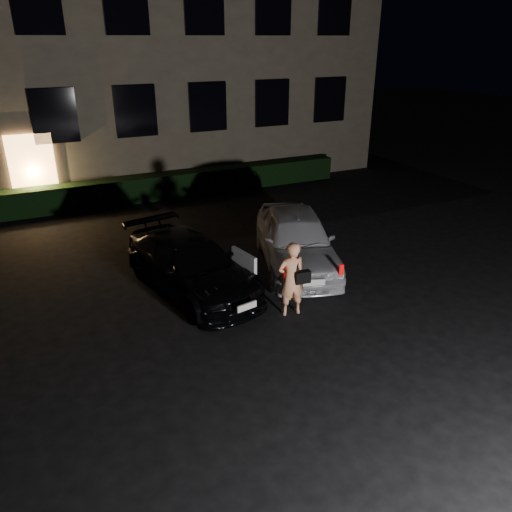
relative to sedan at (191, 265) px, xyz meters
name	(u,v)px	position (x,y,z in m)	size (l,w,h in m)	color
ground	(292,356)	(0.78, -3.29, -0.61)	(80.00, 80.00, 0.00)	black
building	(103,17)	(0.78, 11.70, 5.39)	(20.00, 8.11, 12.00)	brown
hedge	(146,188)	(0.78, 7.21, -0.18)	(15.00, 0.70, 0.85)	black
sedan	(191,265)	(0.00, 0.00, 0.00)	(2.45, 4.44, 1.22)	black
hatch	(296,239)	(2.77, 0.11, 0.10)	(2.97, 4.52, 1.43)	silver
man	(292,279)	(1.49, -1.93, 0.19)	(0.67, 0.44, 1.60)	#FFA474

